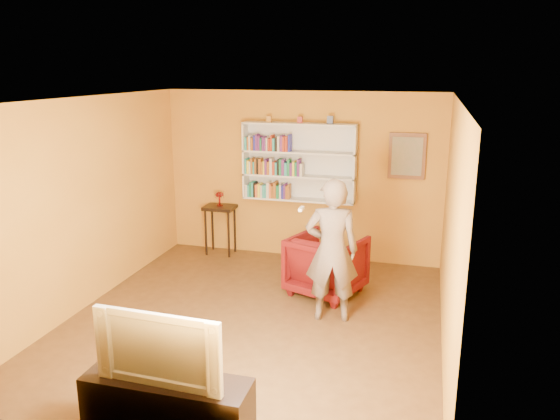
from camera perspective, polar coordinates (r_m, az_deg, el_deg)
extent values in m
cube|color=#4C3218|center=(6.97, -2.72, -11.83)|extent=(5.30, 5.80, 0.12)
cube|color=#B87822|center=(8.83, 2.23, 3.59)|extent=(5.30, 0.04, 2.70)
cube|color=#B87822|center=(4.28, -13.58, -9.17)|extent=(5.30, 0.04, 2.70)
cube|color=#B87822|center=(7.47, -19.65, 0.68)|extent=(0.04, 5.80, 2.70)
cube|color=#B87822|center=(6.17, 17.61, -2.02)|extent=(0.04, 5.80, 2.70)
cube|color=white|center=(6.24, -3.04, 11.74)|extent=(5.30, 5.80, 0.06)
cube|color=silver|center=(8.75, 2.19, 5.15)|extent=(1.80, 0.03, 1.20)
cube|color=silver|center=(8.87, -3.61, 5.26)|extent=(0.03, 0.28, 1.20)
cube|color=silver|center=(8.46, 7.85, 4.70)|extent=(0.03, 0.28, 1.20)
cube|color=silver|center=(8.74, 1.96, 1.13)|extent=(1.80, 0.28, 0.03)
cube|color=silver|center=(8.66, 1.98, 3.57)|extent=(1.80, 0.28, 0.03)
cube|color=silver|center=(8.60, 2.00, 6.06)|extent=(1.80, 0.28, 0.03)
cube|color=silver|center=(8.54, 2.03, 8.98)|extent=(1.80, 0.28, 0.03)
cube|color=beige|center=(8.91, -3.40, 2.11)|extent=(0.03, 0.18, 0.20)
cube|color=teal|center=(8.89, -3.21, 2.07)|extent=(0.03, 0.16, 0.19)
cube|color=#1A7545|center=(8.88, -2.97, 2.22)|extent=(0.03, 0.17, 0.24)
cube|color=teal|center=(8.86, -2.78, 2.21)|extent=(0.03, 0.16, 0.24)
cube|color=black|center=(8.87, -2.57, 2.18)|extent=(0.02, 0.19, 0.23)
cube|color=orange|center=(8.86, -2.35, 2.08)|extent=(0.03, 0.19, 0.21)
cube|color=yellow|center=(8.84, -2.07, 2.10)|extent=(0.04, 0.18, 0.22)
cube|color=beige|center=(8.83, -1.83, 2.02)|extent=(0.03, 0.18, 0.20)
cube|color=teal|center=(8.81, -1.62, 2.01)|extent=(0.04, 0.15, 0.20)
cube|color=teal|center=(8.81, -1.38, 2.02)|extent=(0.02, 0.19, 0.21)
cube|color=beige|center=(8.79, -1.17, 2.16)|extent=(0.04, 0.18, 0.25)
cube|color=orange|center=(8.79, -0.91, 2.06)|extent=(0.03, 0.19, 0.22)
cube|color=#92521A|center=(8.78, -0.70, 1.95)|extent=(0.03, 0.18, 0.20)
cube|color=#92521A|center=(8.76, -0.45, 2.14)|extent=(0.04, 0.17, 0.26)
cube|color=#1A7545|center=(8.76, -0.13, 1.96)|extent=(0.04, 0.18, 0.21)
cube|color=beige|center=(8.74, 0.13, 2.01)|extent=(0.03, 0.17, 0.24)
cube|color=#22239D|center=(8.74, 0.37, 1.93)|extent=(0.04, 0.18, 0.21)
cube|color=#5A2571|center=(8.72, 0.59, 2.01)|extent=(0.03, 0.17, 0.24)
cube|color=#92521A|center=(8.71, 0.77, 1.89)|extent=(0.02, 0.15, 0.21)
cube|color=#92521A|center=(8.70, 0.97, 1.94)|extent=(0.03, 0.16, 0.23)
cube|color=teal|center=(8.83, -3.45, 4.66)|extent=(0.03, 0.18, 0.24)
cube|color=yellow|center=(8.82, -3.22, 4.58)|extent=(0.03, 0.18, 0.22)
cube|color=beige|center=(8.82, -3.02, 4.52)|extent=(0.03, 0.19, 0.20)
cube|color=#92521A|center=(8.79, -2.85, 4.66)|extent=(0.03, 0.16, 0.25)
cube|color=teal|center=(8.79, -2.63, 4.47)|extent=(0.02, 0.18, 0.19)
cube|color=#92521A|center=(8.76, -2.48, 4.61)|extent=(0.03, 0.14, 0.25)
cube|color=black|center=(8.76, -2.25, 4.60)|extent=(0.03, 0.16, 0.24)
cube|color=#92521A|center=(8.75, -2.00, 4.62)|extent=(0.04, 0.17, 0.25)
cube|color=#92521A|center=(8.76, -1.77, 4.46)|extent=(0.03, 0.19, 0.20)
cube|color=yellow|center=(8.73, -1.61, 4.47)|extent=(0.02, 0.16, 0.21)
cube|color=#5A2571|center=(8.72, -1.39, 4.57)|extent=(0.04, 0.16, 0.25)
cube|color=#92521A|center=(8.71, -1.13, 4.44)|extent=(0.04, 0.17, 0.21)
cube|color=beige|center=(8.69, -0.86, 4.59)|extent=(0.04, 0.15, 0.26)
cube|color=#9F2F18|center=(8.69, -0.56, 4.42)|extent=(0.04, 0.17, 0.21)
cube|color=teal|center=(8.67, -0.33, 4.37)|extent=(0.03, 0.15, 0.20)
cube|color=black|center=(8.66, -0.10, 4.53)|extent=(0.03, 0.16, 0.25)
cube|color=#1A7545|center=(8.65, 0.12, 4.53)|extent=(0.03, 0.15, 0.26)
cube|color=#5A2571|center=(8.63, 0.39, 4.51)|extent=(0.04, 0.14, 0.26)
cube|color=teal|center=(8.63, 0.69, 4.33)|extent=(0.04, 0.15, 0.21)
cube|color=#1A7545|center=(8.61, 0.97, 4.49)|extent=(0.03, 0.14, 0.26)
cube|color=#5A2571|center=(8.61, 1.23, 4.29)|extent=(0.04, 0.14, 0.20)
cube|color=yellow|center=(8.61, 1.52, 4.38)|extent=(0.03, 0.18, 0.23)
cube|color=#1A7545|center=(8.59, 1.74, 4.32)|extent=(0.03, 0.15, 0.22)
cube|color=#5A2571|center=(8.58, 2.01, 4.47)|extent=(0.04, 0.16, 0.27)
cube|color=beige|center=(8.57, 2.29, 4.23)|extent=(0.04, 0.15, 0.20)
cube|color=teal|center=(8.78, -3.45, 6.98)|extent=(0.03, 0.19, 0.20)
cube|color=#92521A|center=(8.75, -3.27, 6.98)|extent=(0.02, 0.15, 0.21)
cube|color=beige|center=(8.75, -3.05, 7.06)|extent=(0.03, 0.18, 0.23)
cube|color=#92521A|center=(8.73, -2.83, 6.93)|extent=(0.04, 0.17, 0.19)
cube|color=#22239D|center=(8.71, -2.59, 7.04)|extent=(0.03, 0.14, 0.24)
cube|color=#5A2571|center=(8.71, -2.35, 7.11)|extent=(0.03, 0.16, 0.26)
cube|color=#5A2571|center=(8.70, -2.09, 7.02)|extent=(0.03, 0.18, 0.23)
cube|color=#1A7545|center=(8.68, -1.92, 6.90)|extent=(0.03, 0.15, 0.20)
cube|color=#5A2571|center=(8.69, -1.67, 6.97)|extent=(0.03, 0.19, 0.22)
cube|color=#5A2571|center=(8.68, -1.47, 6.91)|extent=(0.03, 0.18, 0.20)
cube|color=beige|center=(8.67, -1.27, 6.93)|extent=(0.02, 0.18, 0.21)
cube|color=#9F2F18|center=(8.65, -1.07, 6.85)|extent=(0.03, 0.15, 0.19)
cube|color=#9F2F18|center=(8.65, -0.79, 7.04)|extent=(0.03, 0.18, 0.25)
cube|color=teal|center=(8.63, -0.57, 6.86)|extent=(0.03, 0.16, 0.20)
cube|color=black|center=(8.62, -0.29, 6.93)|extent=(0.04, 0.17, 0.22)
cube|color=beige|center=(8.60, -0.05, 6.97)|extent=(0.03, 0.15, 0.24)
cube|color=#5A2571|center=(8.60, 0.25, 7.00)|extent=(0.04, 0.18, 0.25)
cube|color=#9F2F18|center=(8.58, 0.47, 6.92)|extent=(0.03, 0.15, 0.23)
cube|color=#9F2F18|center=(8.58, 0.77, 6.93)|extent=(0.04, 0.17, 0.24)
cube|color=#22239D|center=(8.55, 1.04, 7.02)|extent=(0.03, 0.15, 0.27)
cube|color=#C38837|center=(8.66, -1.14, 9.47)|extent=(0.07, 0.07, 0.10)
cube|color=#A6373D|center=(8.53, 2.11, 9.40)|extent=(0.07, 0.07, 0.10)
cube|color=#4E5A83|center=(8.44, 5.28, 9.36)|extent=(0.09, 0.09, 0.12)
cube|color=brown|center=(8.49, 13.13, 5.51)|extent=(0.55, 0.04, 0.70)
cube|color=gray|center=(8.47, 13.12, 5.48)|extent=(0.45, 0.02, 0.58)
cylinder|color=black|center=(9.14, -7.75, -2.38)|extent=(0.04, 0.04, 0.77)
cylinder|color=black|center=(9.00, -5.38, -2.60)|extent=(0.04, 0.04, 0.77)
cylinder|color=black|center=(9.40, -7.06, -1.88)|extent=(0.04, 0.04, 0.77)
cylinder|color=black|center=(9.26, -4.74, -2.08)|extent=(0.04, 0.04, 0.77)
cube|color=black|center=(9.09, -6.31, 0.26)|extent=(0.50, 0.39, 0.06)
cylinder|color=maroon|center=(9.08, -6.32, 0.48)|extent=(0.10, 0.10, 0.02)
cylinder|color=maroon|center=(9.06, -6.33, 0.94)|extent=(0.03, 0.03, 0.13)
ellipsoid|color=maroon|center=(9.03, -6.35, 1.62)|extent=(0.14, 0.14, 0.09)
cylinder|color=beige|center=(9.01, -5.93, 1.56)|extent=(0.01, 0.01, 0.10)
cylinder|color=beige|center=(9.06, -5.93, 1.63)|extent=(0.01, 0.01, 0.10)
cylinder|color=beige|center=(9.09, -6.12, 1.68)|extent=(0.01, 0.01, 0.10)
cylinder|color=beige|center=(9.10, -6.41, 1.68)|extent=(0.01, 0.01, 0.10)
cylinder|color=beige|center=(9.08, -6.68, 1.64)|extent=(0.01, 0.01, 0.10)
cylinder|color=beige|center=(9.04, -6.79, 1.58)|extent=(0.01, 0.01, 0.10)
cylinder|color=beige|center=(8.99, -6.69, 1.51)|extent=(0.01, 0.01, 0.10)
cylinder|color=beige|center=(8.97, -6.44, 1.49)|extent=(0.01, 0.01, 0.10)
cylinder|color=beige|center=(8.98, -6.13, 1.50)|extent=(0.01, 0.01, 0.10)
imported|color=#480509|center=(7.57, 4.89, -5.72)|extent=(1.16, 1.17, 0.83)
imported|color=brown|center=(6.67, 5.43, -4.24)|extent=(0.73, 0.55, 1.79)
cube|color=white|center=(6.25, 2.25, 0.13)|extent=(0.04, 0.15, 0.04)
cube|color=black|center=(5.03, -11.64, -19.39)|extent=(1.44, 0.43, 0.52)
imported|color=black|center=(4.73, -12.01, -13.55)|extent=(1.13, 0.19, 0.65)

